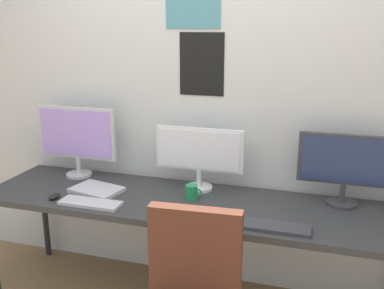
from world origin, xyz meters
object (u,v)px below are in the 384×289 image
(keyboard_left, at_px, (90,203))
(mouse_right_side, at_px, (158,209))
(coffee_mug, at_px, (192,192))
(laptop_closed, at_px, (97,190))
(monitor_left, at_px, (77,136))
(keyboard_right, at_px, (277,227))
(mouse_left_side, at_px, (54,196))
(desk, at_px, (190,208))
(monitor_center, at_px, (199,154))
(monitor_right, at_px, (345,165))

(keyboard_left, relative_size, mouse_right_side, 3.99)
(coffee_mug, bearing_deg, laptop_closed, -174.24)
(mouse_right_side, xyz_separation_m, coffee_mug, (0.14, 0.24, 0.03))
(monitor_left, height_order, laptop_closed, monitor_left)
(keyboard_left, height_order, coffee_mug, coffee_mug)
(keyboard_right, height_order, coffee_mug, coffee_mug)
(monitor_left, bearing_deg, coffee_mug, -10.94)
(keyboard_left, bearing_deg, mouse_left_side, 176.09)
(desk, height_order, laptop_closed, laptop_closed)
(desk, height_order, keyboard_right, keyboard_right)
(mouse_left_side, bearing_deg, monitor_left, 100.24)
(desk, bearing_deg, laptop_closed, -177.62)
(monitor_center, relative_size, mouse_right_side, 6.08)
(desk, xyz_separation_m, mouse_left_side, (-0.82, -0.21, 0.06))
(monitor_left, relative_size, keyboard_left, 1.55)
(monitor_right, distance_m, keyboard_right, 0.61)
(monitor_right, bearing_deg, monitor_left, 180.00)
(coffee_mug, bearing_deg, mouse_left_side, -163.21)
(monitor_right, height_order, laptop_closed, monitor_right)
(monitor_right, relative_size, mouse_left_side, 5.75)
(mouse_right_side, height_order, laptop_closed, mouse_right_side)
(keyboard_left, height_order, mouse_right_side, mouse_right_side)
(laptop_closed, bearing_deg, keyboard_left, -58.71)
(mouse_right_side, bearing_deg, monitor_left, 151.53)
(mouse_left_side, bearing_deg, keyboard_right, -0.75)
(monitor_left, distance_m, laptop_closed, 0.46)
(monitor_left, height_order, mouse_left_side, monitor_left)
(monitor_right, bearing_deg, monitor_center, -180.00)
(monitor_center, height_order, monitor_right, monitor_right)
(mouse_left_side, bearing_deg, coffee_mug, 16.79)
(monitor_left, height_order, mouse_right_side, monitor_left)
(desk, distance_m, mouse_left_side, 0.85)
(desk, xyz_separation_m, keyboard_left, (-0.56, -0.23, 0.06))
(desk, distance_m, coffee_mug, 0.10)
(keyboard_right, bearing_deg, coffee_mug, 154.30)
(keyboard_left, distance_m, laptop_closed, 0.22)
(desk, height_order, coffee_mug, coffee_mug)
(keyboard_left, xyz_separation_m, keyboard_right, (1.12, 0.00, 0.00))
(desk, bearing_deg, monitor_left, 166.72)
(laptop_closed, bearing_deg, mouse_left_side, -123.68)
(monitor_center, distance_m, mouse_right_side, 0.49)
(mouse_left_side, distance_m, coffee_mug, 0.86)
(monitor_right, bearing_deg, desk, -166.73)
(keyboard_right, xyz_separation_m, mouse_right_side, (-0.69, 0.03, 0.01))
(keyboard_right, bearing_deg, mouse_right_side, 177.75)
(mouse_left_side, bearing_deg, desk, 14.44)
(monitor_center, xyz_separation_m, mouse_left_side, (-0.82, -0.42, -0.23))
(mouse_left_side, relative_size, coffee_mug, 0.91)
(monitor_center, xyz_separation_m, monitor_right, (0.90, 0.00, 0.01))
(monitor_center, height_order, mouse_left_side, monitor_center)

